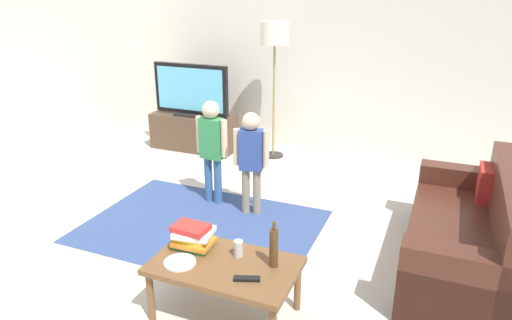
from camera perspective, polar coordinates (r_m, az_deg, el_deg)
ground at (r=4.23m, az=-3.19°, el=-10.93°), size 7.80×7.80×0.00m
wall_back at (r=6.50m, az=8.40°, el=12.72°), size 6.00×0.12×2.70m
area_rug at (r=4.65m, az=-6.61°, el=-7.93°), size 2.20×1.60×0.01m
tv_stand at (r=6.72m, az=-7.56°, el=3.36°), size 1.20×0.44×0.50m
tv at (r=6.55m, az=-7.90°, el=8.36°), size 1.10×0.28×0.71m
couch at (r=4.21m, az=24.70°, el=-8.63°), size 0.80×1.80×0.86m
floor_lamp at (r=6.11m, az=2.28°, el=14.27°), size 0.36×0.36×1.78m
child_near_tv at (r=4.89m, az=-5.38°, el=2.09°), size 0.37×0.18×1.11m
child_center at (r=4.62m, az=-0.59°, el=0.69°), size 0.35×0.17×1.06m
coffee_table at (r=3.32m, az=-3.82°, el=-13.09°), size 1.00×0.60×0.42m
book_stack at (r=3.45m, az=-7.67°, el=-9.18°), size 0.30×0.25×0.18m
bottle at (r=3.19m, az=2.17°, el=-10.56°), size 0.06×0.06×0.33m
tv_remote at (r=3.12m, az=-1.11°, el=-14.20°), size 0.18×0.10×0.02m
soda_can at (r=3.33m, az=-2.15°, el=-10.68°), size 0.07×0.07×0.12m
plate at (r=3.32m, az=-9.21°, el=-12.16°), size 0.22×0.22×0.02m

